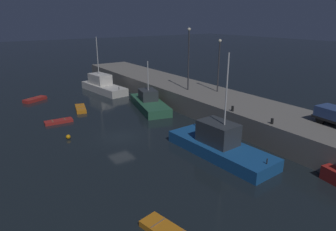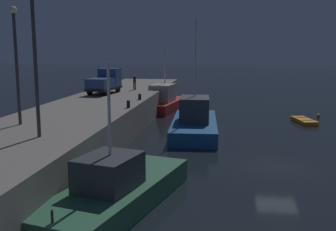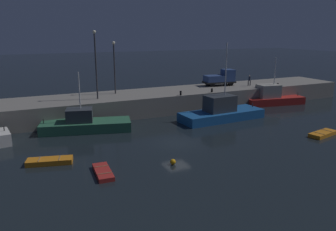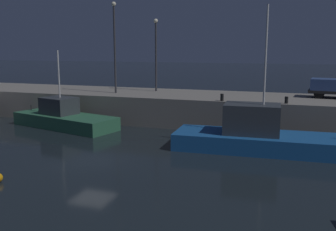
% 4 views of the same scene
% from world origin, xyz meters
% --- Properties ---
extents(ground_plane, '(320.00, 320.00, 0.00)m').
position_xyz_m(ground_plane, '(0.00, 0.00, 0.00)').
color(ground_plane, black).
extents(pier_quay, '(72.62, 8.16, 2.66)m').
position_xyz_m(pier_quay, '(0.00, 14.76, 1.33)').
color(pier_quay, gray).
rests_on(pier_quay, ground).
extents(fishing_trawler_red, '(10.71, 5.85, 6.86)m').
position_xyz_m(fishing_trawler_red, '(-7.68, 8.43, 0.86)').
color(fishing_trawler_red, '#2D6647').
rests_on(fishing_trawler_red, ground).
extents(fishing_boat_blue, '(11.12, 4.57, 9.55)m').
position_xyz_m(fishing_boat_blue, '(-21.35, 6.93, 1.12)').
color(fishing_boat_blue, silver).
rests_on(fishing_boat_blue, ground).
extents(fishing_boat_orange, '(11.54, 4.36, 9.89)m').
position_xyz_m(fishing_boat_orange, '(9.49, 5.98, 1.05)').
color(fishing_boat_orange, '#195193').
rests_on(fishing_boat_orange, ground).
extents(dinghy_orange_near, '(2.91, 3.86, 0.54)m').
position_xyz_m(dinghy_orange_near, '(-21.53, -4.62, 0.25)').
color(dinghy_orange_near, '#B22823').
rests_on(dinghy_orange_near, ground).
extents(rowboat_white_mid, '(1.43, 3.47, 0.40)m').
position_xyz_m(rowboat_white_mid, '(-8.80, -4.37, 0.18)').
color(rowboat_white_mid, '#B22823').
rests_on(rowboat_white_mid, ground).
extents(dinghy_red_small, '(4.05, 2.22, 0.50)m').
position_xyz_m(dinghy_red_small, '(-12.49, -0.25, 0.23)').
color(dinghy_red_small, orange).
rests_on(dinghy_red_small, ground).
extents(mooring_buoy_near, '(0.50, 0.50, 0.50)m').
position_xyz_m(mooring_buoy_near, '(-2.80, -4.96, 0.25)').
color(mooring_buoy_near, orange).
rests_on(mooring_buoy_near, ground).
extents(lamp_post_west, '(0.44, 0.44, 8.76)m').
position_xyz_m(lamp_post_west, '(-4.91, 13.42, 7.73)').
color(lamp_post_west, '#38383D').
rests_on(lamp_post_west, pier_quay).
extents(lamp_post_east, '(0.44, 0.44, 7.29)m').
position_xyz_m(lamp_post_east, '(-1.68, 16.24, 6.96)').
color(lamp_post_east, '#38383D').
rests_on(lamp_post_east, pier_quay).
extents(bollard_central, '(0.28, 0.28, 0.55)m').
position_xyz_m(bollard_central, '(11.35, 11.28, 2.94)').
color(bollard_central, black).
rests_on(bollard_central, pier_quay).
extents(bollard_east, '(0.28, 0.28, 0.60)m').
position_xyz_m(bollard_east, '(6.16, 11.11, 2.96)').
color(bollard_east, black).
rests_on(bollard_east, pier_quay).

